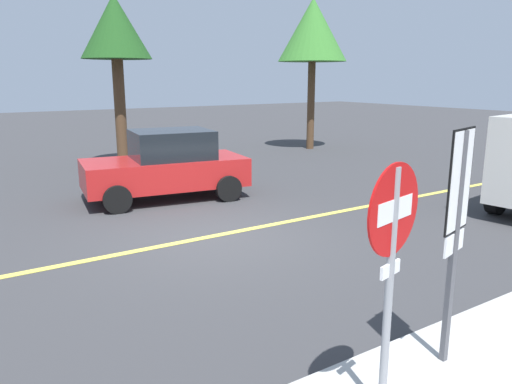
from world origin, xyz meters
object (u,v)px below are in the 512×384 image
Objects in this scene: car_red_far_lane at (167,165)px; speed_limit_sign at (457,208)px; tree_centre_verge at (313,31)px; stop_sign at (391,253)px; tree_left_verge at (115,31)px.

speed_limit_sign is at bearing -94.50° from car_red_far_lane.
stop_sign is at bearing -127.21° from tree_centre_verge.
car_red_far_lane is at bearing 78.40° from stop_sign.
car_red_far_lane is 0.74× the size of tree_left_verge.
stop_sign is 0.38× the size of tree_centre_verge.
car_red_far_lane is 10.81m from tree_centre_verge.
stop_sign is at bearing -169.42° from speed_limit_sign.
stop_sign is at bearing -101.60° from car_red_far_lane.
tree_left_verge reaches higher than speed_limit_sign.
tree_left_verge is at bearing 83.25° from car_red_far_lane.
tree_centre_verge reaches higher than tree_left_verge.
speed_limit_sign reaches higher than stop_sign.
speed_limit_sign is at bearing -95.36° from tree_left_verge.
stop_sign is at bearing -99.79° from tree_left_verge.
tree_left_verge is (0.63, 5.32, 3.62)m from car_red_far_lane.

